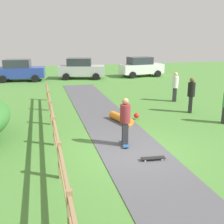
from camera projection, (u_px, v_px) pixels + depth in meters
ground_plane at (133, 151)px, 9.85m from camera, size 60.00×60.00×0.00m
asphalt_path at (133, 151)px, 9.85m from camera, size 2.40×28.00×0.02m
wooden_fence at (57, 140)px, 9.05m from camera, size 0.12×18.12×1.10m
skater_riding at (125, 119)px, 10.10m from camera, size 0.44×0.82×1.78m
skater_fallen at (122, 118)px, 13.10m from camera, size 1.39×1.59×0.36m
skateboard_loose at (153, 158)px, 9.10m from camera, size 0.81×0.27×0.08m
bystander_black at (191, 93)px, 14.55m from camera, size 0.52×0.52×1.86m
bystander_white at (175, 85)px, 17.07m from camera, size 0.48×0.48×1.81m
parked_car_silver at (81, 68)px, 26.08m from camera, size 4.48×2.73×1.92m
parked_car_blue at (20, 70)px, 24.74m from camera, size 4.36×2.35×1.92m
parked_car_white at (141, 67)px, 27.51m from camera, size 4.36×2.35×1.92m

